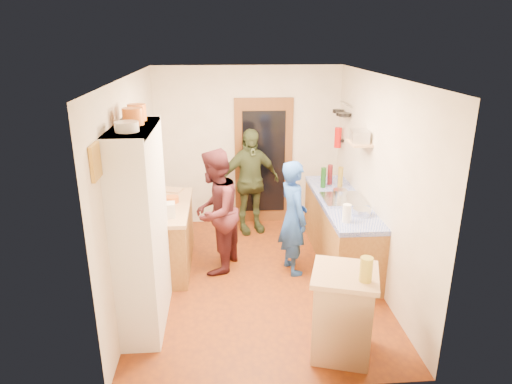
{
  "coord_description": "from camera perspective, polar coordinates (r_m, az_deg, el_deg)",
  "views": [
    {
      "loc": [
        -0.42,
        -5.3,
        3.05
      ],
      "look_at": [
        -0.01,
        0.15,
        1.16
      ],
      "focal_mm": 32.0,
      "sensor_mm": 36.0,
      "label": 1
    }
  ],
  "objects": [
    {
      "name": "island_base",
      "position": [
        4.73,
        10.76,
        -14.93
      ],
      "size": [
        0.68,
        0.68,
        0.86
      ],
      "primitive_type": "cube",
      "rotation": [
        0.0,
        0.0,
        -0.29
      ],
      "color": "#D8AA80",
      "rests_on": "ground"
    },
    {
      "name": "person_hob",
      "position": [
        6.01,
        5.03,
        -3.26
      ],
      "size": [
        0.5,
        0.64,
        1.54
      ],
      "primitive_type": "imported",
      "rotation": [
        0.0,
        0.0,
        1.83
      ],
      "color": "#2049A8",
      "rests_on": "ground"
    },
    {
      "name": "right_counter_base",
      "position": [
        6.57,
        10.41,
        -4.82
      ],
      "size": [
        0.6,
        2.2,
        0.84
      ],
      "primitive_type": "cube",
      "color": "olive",
      "rests_on": "ground"
    },
    {
      "name": "wall_back",
      "position": [
        7.53,
        -0.97,
        5.67
      ],
      "size": [
        3.0,
        0.02,
        2.6
      ],
      "primitive_type": "cube",
      "color": "silver",
      "rests_on": "ground"
    },
    {
      "name": "pot_on_hob",
      "position": [
        6.29,
        10.43,
        -0.22
      ],
      "size": [
        0.19,
        0.19,
        0.12
      ],
      "primitive_type": "cylinder",
      "color": "silver",
      "rests_on": "hob"
    },
    {
      "name": "door_glass",
      "position": [
        7.53,
        0.97,
        3.72
      ],
      "size": [
        0.7,
        0.02,
        1.7
      ],
      "primitive_type": "cube",
      "color": "black",
      "rests_on": "door_frame"
    },
    {
      "name": "kettle",
      "position": [
        5.99,
        -11.97,
        -1.34
      ],
      "size": [
        0.18,
        0.18,
        0.2
      ],
      "primitive_type": "cylinder",
      "rotation": [
        0.0,
        0.0,
        -0.01
      ],
      "color": "white",
      "rests_on": "left_counter_top"
    },
    {
      "name": "right_counter_top",
      "position": [
        6.4,
        10.65,
        -1.14
      ],
      "size": [
        0.62,
        2.22,
        0.06
      ],
      "primitive_type": "cube",
      "color": "#0B26B4",
      "rests_on": "right_counter_base"
    },
    {
      "name": "person_back",
      "position": [
        7.22,
        -0.71,
        1.33
      ],
      "size": [
        1.07,
        0.69,
        1.69
      ],
      "primitive_type": "imported",
      "rotation": [
        0.0,
        0.0,
        0.3
      ],
      "color": "#323C21",
      "rests_on": "ground"
    },
    {
      "name": "wall_right",
      "position": [
        5.91,
        15.02,
        1.2
      ],
      "size": [
        0.02,
        4.0,
        2.6
      ],
      "primitive_type": "cube",
      "color": "silver",
      "rests_on": "ground"
    },
    {
      "name": "floor",
      "position": [
        6.13,
        0.23,
        -10.82
      ],
      "size": [
        3.0,
        4.0,
        0.02
      ],
      "primitive_type": "cube",
      "color": "#7E370C",
      "rests_on": "ground"
    },
    {
      "name": "bottle_a",
      "position": [
        6.79,
        8.42,
        1.79
      ],
      "size": [
        0.09,
        0.09,
        0.3
      ],
      "primitive_type": "cylinder",
      "rotation": [
        0.0,
        0.0,
        0.17
      ],
      "color": "#143F14",
      "rests_on": "right_counter_top"
    },
    {
      "name": "bottle_b",
      "position": [
        6.95,
        9.23,
        2.16
      ],
      "size": [
        0.09,
        0.09,
        0.31
      ],
      "primitive_type": "cylinder",
      "rotation": [
        0.0,
        0.0,
        0.23
      ],
      "color": "#591419",
      "rests_on": "right_counter_top"
    },
    {
      "name": "pan_hang_b",
      "position": [
        7.18,
        10.61,
        9.58
      ],
      "size": [
        0.16,
        0.16,
        0.05
      ],
      "primitive_type": "cylinder",
      "color": "black",
      "rests_on": "pan_rail"
    },
    {
      "name": "left_counter_top",
      "position": [
        6.19,
        -11.23,
        -1.83
      ],
      "size": [
        0.64,
        1.44,
        0.05
      ],
      "primitive_type": "cube",
      "color": "#D8AA80",
      "rests_on": "left_counter_base"
    },
    {
      "name": "bottle_c",
      "position": [
        6.87,
        10.51,
        1.87
      ],
      "size": [
        0.08,
        0.08,
        0.3
      ],
      "primitive_type": "cylinder",
      "rotation": [
        0.0,
        0.0,
        -0.08
      ],
      "color": "olive",
      "rests_on": "right_counter_top"
    },
    {
      "name": "orange_pot_b",
      "position": [
        4.95,
        -14.66,
        9.6
      ],
      "size": [
        0.19,
        0.19,
        0.17
      ],
      "primitive_type": "cylinder",
      "color": "orange",
      "rests_on": "hutch_top_shelf"
    },
    {
      "name": "fire_extinguisher",
      "position": [
        7.4,
        10.21,
        6.72
      ],
      "size": [
        0.11,
        0.11,
        0.32
      ],
      "primitive_type": "cylinder",
      "color": "red",
      "rests_on": "wall_right"
    },
    {
      "name": "hob",
      "position": [
        6.32,
        10.84,
        -0.93
      ],
      "size": [
        0.55,
        0.58,
        0.04
      ],
      "primitive_type": "cube",
      "color": "silver",
      "rests_on": "right_counter_top"
    },
    {
      "name": "door_frame",
      "position": [
        7.57,
        0.95,
        3.79
      ],
      "size": [
        0.95,
        0.06,
        2.1
      ],
      "primitive_type": "cube",
      "color": "brown",
      "rests_on": "ground"
    },
    {
      "name": "hutch_top_shelf",
      "position": [
        4.66,
        -15.2,
        7.69
      ],
      "size": [
        0.4,
        1.14,
        0.04
      ],
      "primitive_type": "cube",
      "color": "white",
      "rests_on": "hutch_body"
    },
    {
      "name": "picture_frame",
      "position": [
        4.02,
        -19.43,
        3.58
      ],
      "size": [
        0.03,
        0.25,
        0.3
      ],
      "primitive_type": "cube",
      "color": "gold",
      "rests_on": "wall_left"
    },
    {
      "name": "ext_bracket",
      "position": [
        7.42,
        10.64,
        6.34
      ],
      "size": [
        0.06,
        0.1,
        0.04
      ],
      "primitive_type": "cube",
      "color": "black",
      "rests_on": "wall_right"
    },
    {
      "name": "radio",
      "position": [
        6.15,
        12.83,
        6.82
      ],
      "size": [
        0.26,
        0.33,
        0.15
      ],
      "primitive_type": "cube",
      "rotation": [
        0.0,
        0.0,
        -0.13
      ],
      "color": "silver",
      "rests_on": "wall_shelf"
    },
    {
      "name": "orange_bowl",
      "position": [
        6.26,
        -10.44,
        -0.92
      ],
      "size": [
        0.22,
        0.22,
        0.08
      ],
      "primitive_type": "cylinder",
      "rotation": [
        0.0,
        0.0,
        0.27
      ],
      "color": "orange",
      "rests_on": "left_counter_top"
    },
    {
      "name": "pan_hang_c",
      "position": [
        7.37,
        10.22,
        9.92
      ],
      "size": [
        0.17,
        0.17,
        0.05
      ],
      "primitive_type": "cylinder",
      "color": "black",
      "rests_on": "pan_rail"
    },
    {
      "name": "island_top",
      "position": [
        4.49,
        11.12,
        -10.11
      ],
      "size": [
        0.77,
        0.77,
        0.05
      ],
      "primitive_type": "cube",
      "rotation": [
        0.0,
        0.0,
        -0.29
      ],
      "color": "#D8AA80",
      "rests_on": "island_base"
    },
    {
      "name": "hutch_body",
      "position": [
        4.98,
        -14.13,
        -4.57
      ],
      "size": [
        0.4,
        1.2,
        2.2
      ],
      "primitive_type": "cube",
      "color": "white",
      "rests_on": "ground"
    },
    {
      "name": "orange_pot_a",
      "position": [
        4.73,
        -15.12,
        9.12
      ],
      "size": [
        0.21,
        0.21,
        0.17
      ],
      "primitive_type": "cylinder",
      "color": "orange",
      "rests_on": "hutch_top_shelf"
    },
    {
      "name": "ceiling",
      "position": [
        5.33,
        0.27,
        14.37
      ],
      "size": [
        3.0,
        4.0,
        0.02
      ],
      "primitive_type": "cube",
      "color": "silver",
      "rests_on": "ground"
    },
    {
      "name": "wall_front",
      "position": [
        3.75,
        2.72,
        -8.76
      ],
      "size": [
        3.0,
        0.02,
        2.6
      ],
      "primitive_type": "cube",
      "color": "silver",
      "rests_on": "ground"
    },
    {
      "name": "mixing_bowl",
      "position": [
        5.87,
        13.09,
        -2.43
      ],
      "size": [
        0.26,
        0.26,
        0.09
      ],
      "primitive_type": "cylinder",
      "rotation": [
        0.0,
        0.0,
        0.16
      ],
      "color": "silver",
      "rests_on": "right_counter_top"
    },
    {
      "name": "pan_rail",
      "position": [
        7.15,
        11.21,
        10.72
      ],
      "size": [
        0.02,
        0.65,
        0.02
      ],
      "primitive_type": "cylinder",
      "rotation": [
        1.57,
        0.0,
        0.0
      ],
      "color": "silver",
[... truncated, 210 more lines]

